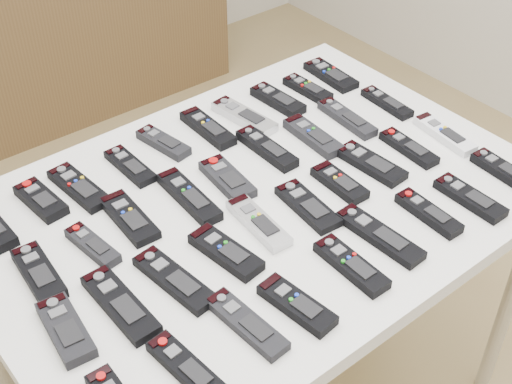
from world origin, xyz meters
TOP-DOWN VIEW (x-y plane):
  - table at (0.15, 0.01)m, footprint 1.25×0.88m
  - sideboard at (0.47, 1.78)m, footprint 1.56×0.41m
  - remote_1 at (-0.23, 0.29)m, footprint 0.07×0.15m
  - remote_2 at (-0.15, 0.28)m, footprint 0.07×0.19m
  - remote_3 at (-0.01, 0.28)m, footprint 0.05×0.16m
  - remote_4 at (0.10, 0.31)m, footprint 0.07×0.16m
  - remote_5 at (0.22, 0.29)m, footprint 0.05×0.18m
  - remote_6 at (0.32, 0.27)m, footprint 0.08×0.20m
  - remote_7 at (0.44, 0.28)m, footprint 0.06×0.17m
  - remote_8 at (0.54, 0.27)m, footprint 0.05×0.15m
  - remote_9 at (0.64, 0.29)m, footprint 0.07×0.18m
  - remote_10 at (-0.34, 0.09)m, footprint 0.07×0.17m
  - remote_11 at (-0.22, 0.09)m, footprint 0.06×0.15m
  - remote_12 at (-0.11, 0.12)m, footprint 0.07×0.18m
  - remote_13 at (0.03, 0.10)m, footprint 0.06×0.20m
  - remote_14 at (0.13, 0.09)m, footprint 0.08×0.17m
  - remote_15 at (0.28, 0.13)m, footprint 0.05×0.19m
  - remote_16 at (0.40, 0.10)m, footprint 0.06×0.18m
  - remote_17 at (0.52, 0.10)m, footprint 0.06×0.19m
  - remote_18 at (0.66, 0.09)m, footprint 0.05×0.16m
  - remote_19 at (-0.36, -0.07)m, footprint 0.08×0.17m
  - remote_20 at (-0.25, -0.08)m, footprint 0.06×0.20m
  - remote_21 at (-0.14, -0.09)m, footprint 0.08×0.20m
  - remote_22 at (-0.01, -0.10)m, footprint 0.08×0.18m
  - remote_23 at (0.09, -0.07)m, footprint 0.06×0.18m
  - remote_24 at (0.21, -0.09)m, footprint 0.07×0.18m
  - remote_25 at (0.32, -0.08)m, footprint 0.06×0.15m
  - remote_26 at (0.43, -0.07)m, footprint 0.07×0.18m
  - remote_27 at (0.55, -0.09)m, footprint 0.05×0.16m
  - remote_28 at (0.66, -0.10)m, footprint 0.07×0.18m
  - remote_30 at (-0.24, -0.28)m, footprint 0.06×0.18m
  - remote_31 at (-0.10, -0.27)m, footprint 0.06×0.19m
  - remote_32 at (0.00, -0.29)m, footprint 0.07×0.17m
  - remote_33 at (0.16, -0.28)m, footprint 0.05×0.17m
  - remote_34 at (0.27, -0.26)m, footprint 0.06×0.21m
  - remote_35 at (0.40, -0.28)m, footprint 0.05×0.16m
  - remote_36 at (0.51, -0.30)m, footprint 0.05×0.17m
  - remote_37 at (0.65, -0.28)m, footprint 0.06×0.16m

SIDE VIEW (x-z plane):
  - sideboard at x=0.47m, z-range 0.00..0.77m
  - table at x=0.15m, z-range 0.33..1.11m
  - remote_3 at x=-0.01m, z-range 0.78..0.80m
  - remote_18 at x=0.66m, z-range 0.78..0.80m
  - remote_24 at x=0.21m, z-range 0.78..0.80m
  - remote_9 at x=0.64m, z-range 0.78..0.80m
  - remote_2 at x=-0.15m, z-range 0.78..0.80m
  - remote_8 at x=0.54m, z-range 0.78..0.80m
  - remote_12 at x=-0.11m, z-range 0.78..0.80m
  - remote_27 at x=0.55m, z-range 0.78..0.80m
  - remote_21 at x=-0.14m, z-range 0.78..0.80m
  - remote_23 at x=0.09m, z-range 0.78..0.80m
  - remote_26 at x=0.43m, z-range 0.78..0.80m
  - remote_31 at x=-0.10m, z-range 0.78..0.80m
  - remote_28 at x=0.66m, z-range 0.78..0.80m
  - remote_17 at x=0.52m, z-range 0.78..0.80m
  - remote_4 at x=0.10m, z-range 0.78..0.80m
  - remote_34 at x=0.27m, z-range 0.78..0.80m
  - remote_11 at x=-0.22m, z-range 0.78..0.80m
  - remote_20 at x=-0.25m, z-range 0.78..0.80m
  - remote_36 at x=0.51m, z-range 0.78..0.80m
  - remote_14 at x=0.13m, z-range 0.78..0.80m
  - remote_30 at x=-0.24m, z-range 0.78..0.80m
  - remote_25 at x=0.32m, z-range 0.78..0.80m
  - remote_5 at x=0.22m, z-range 0.78..0.80m
  - remote_1 at x=-0.23m, z-range 0.78..0.80m
  - remote_7 at x=0.44m, z-range 0.78..0.80m
  - remote_6 at x=0.32m, z-range 0.78..0.80m
  - remote_37 at x=0.65m, z-range 0.78..0.80m
  - remote_35 at x=0.40m, z-range 0.78..0.80m
  - remote_33 at x=0.16m, z-range 0.78..0.80m
  - remote_10 at x=-0.34m, z-range 0.78..0.80m
  - remote_16 at x=0.40m, z-range 0.78..0.80m
  - remote_32 at x=0.00m, z-range 0.78..0.80m
  - remote_22 at x=-0.01m, z-range 0.78..0.80m
  - remote_13 at x=0.03m, z-range 0.78..0.80m
  - remote_15 at x=0.28m, z-range 0.78..0.80m
  - remote_19 at x=-0.36m, z-range 0.78..0.80m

